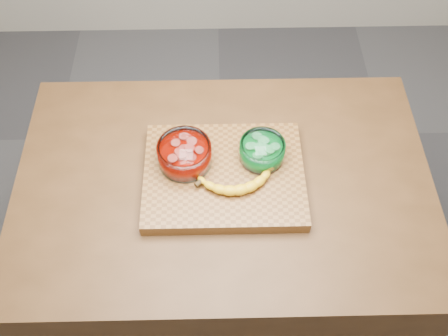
{
  "coord_description": "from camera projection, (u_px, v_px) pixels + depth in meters",
  "views": [
    {
      "loc": [
        -0.02,
        -0.79,
        2.09
      ],
      "look_at": [
        0.0,
        0.0,
        0.96
      ],
      "focal_mm": 40.0,
      "sensor_mm": 36.0,
      "label": 1
    }
  ],
  "objects": [
    {
      "name": "bowl_green",
      "position": [
        262.0,
        151.0,
        1.4
      ],
      "size": [
        0.13,
        0.13,
        0.06
      ],
      "color": "white",
      "rests_on": "cutting_board"
    },
    {
      "name": "counter",
      "position": [
        224.0,
        249.0,
        1.8
      ],
      "size": [
        1.2,
        0.8,
        0.9
      ],
      "primitive_type": "cube",
      "color": "#492D16",
      "rests_on": "ground"
    },
    {
      "name": "bowl_red",
      "position": [
        185.0,
        154.0,
        1.39
      ],
      "size": [
        0.15,
        0.15,
        0.07
      ],
      "color": "white",
      "rests_on": "cutting_board"
    },
    {
      "name": "cutting_board",
      "position": [
        224.0,
        176.0,
        1.41
      ],
      "size": [
        0.45,
        0.35,
        0.04
      ],
      "primitive_type": "cube",
      "color": "brown",
      "rests_on": "counter"
    },
    {
      "name": "ground",
      "position": [
        224.0,
        294.0,
        2.17
      ],
      "size": [
        3.5,
        3.5,
        0.0
      ],
      "primitive_type": "plane",
      "color": "#4F4F53",
      "rests_on": "ground"
    },
    {
      "name": "banana",
      "position": [
        236.0,
        179.0,
        1.36
      ],
      "size": [
        0.24,
        0.13,
        0.03
      ],
      "primitive_type": null,
      "color": "gold",
      "rests_on": "cutting_board"
    }
  ]
}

